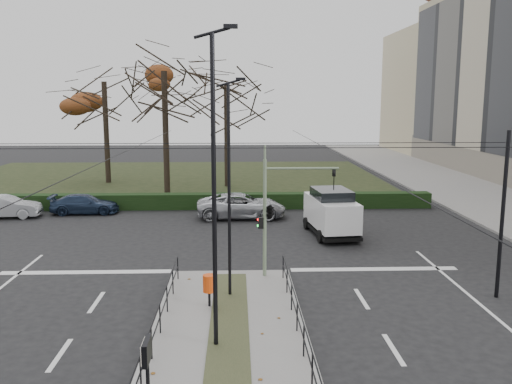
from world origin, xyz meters
TOP-DOWN VIEW (x-y plane):
  - ground at (0.00, 0.00)m, footprint 140.00×140.00m
  - median_island at (0.00, -2.50)m, footprint 4.40×15.00m
  - sidewalk_east at (18.00, 22.00)m, footprint 8.00×90.00m
  - park at (-6.00, 32.00)m, footprint 38.00×26.00m
  - hedge at (-6.00, 18.60)m, footprint 38.00×1.00m
  - median_railing at (0.00, -2.60)m, footprint 4.14×13.24m
  - catenary at (0.00, 1.62)m, footprint 20.00×34.00m
  - traffic_light at (1.61, 4.31)m, footprint 3.15×1.78m
  - litter_bin at (-0.69, 1.15)m, footprint 0.43×0.43m
  - info_panel at (-1.51, -6.41)m, footprint 0.13×0.60m
  - streetlamp_median_near at (-0.34, -1.79)m, footprint 0.74×0.15m
  - streetlamp_median_far at (0.01, 2.23)m, footprint 0.64×0.13m
  - parked_car_second at (-13.71, 16.20)m, footprint 4.21×1.81m
  - parked_car_third at (-9.27, 17.29)m, footprint 4.26×1.91m
  - parked_car_fourth at (0.53, 15.72)m, footprint 5.40×2.57m
  - white_van at (5.19, 11.29)m, footprint 2.49×4.78m
  - rust_tree at (-10.70, 29.77)m, footprint 8.93×8.93m
  - bare_tree_center at (-0.52, 27.46)m, footprint 8.50×8.50m
  - bare_tree_near at (-4.97, 23.96)m, footprint 6.55×6.55m

SIDE VIEW (x-z plane):
  - ground at x=0.00m, z-range 0.00..0.00m
  - park at x=-6.00m, z-range 0.00..0.10m
  - median_island at x=0.00m, z-range 0.00..0.14m
  - sidewalk_east at x=18.00m, z-range 0.00..0.14m
  - hedge at x=-6.00m, z-range 0.00..1.00m
  - parked_car_third at x=-9.27m, z-range 0.00..1.21m
  - parked_car_second at x=-13.71m, z-range 0.00..1.35m
  - parked_car_fourth at x=0.53m, z-range 0.00..1.49m
  - litter_bin at x=-0.69m, z-range 0.37..1.46m
  - median_railing at x=0.00m, z-range 0.52..1.44m
  - white_van at x=5.19m, z-range 0.05..2.50m
  - info_panel at x=-1.51m, z-range 0.80..3.09m
  - traffic_light at x=1.61m, z-range 0.52..5.16m
  - catenary at x=0.00m, z-range 0.42..6.42m
  - streetlamp_median_far at x=0.01m, z-range 0.20..7.83m
  - streetlamp_median_near at x=-0.34m, z-range 0.21..9.02m
  - bare_tree_center at x=-0.52m, z-range 2.24..13.08m
  - bare_tree_near at x=-4.97m, z-range 2.46..14.42m
  - rust_tree at x=-10.70m, z-range 2.98..14.08m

